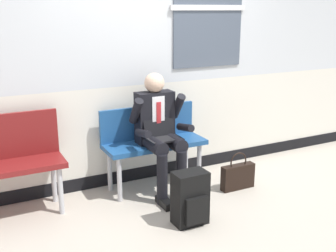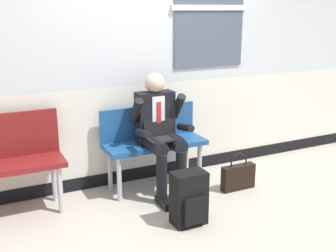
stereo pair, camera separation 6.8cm
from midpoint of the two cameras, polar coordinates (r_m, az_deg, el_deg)
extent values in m
plane|color=#B2A899|center=(4.44, 1.14, -9.76)|extent=(18.00, 18.00, 0.00)
cube|color=silver|center=(4.63, -2.99, 16.21)|extent=(6.51, 0.12, 1.68)
cube|color=silver|center=(4.81, -2.77, 0.26)|extent=(6.51, 0.12, 0.97)
cube|color=black|center=(4.99, -2.68, -5.89)|extent=(6.51, 0.14, 0.14)
cube|color=#4C5666|center=(4.90, 5.20, 15.89)|extent=(0.90, 0.02, 1.34)
cube|color=silver|center=(4.90, 5.27, 15.89)|extent=(0.98, 0.03, 0.06)
cube|color=navy|center=(4.49, -2.25, -2.50)|extent=(1.11, 0.42, 0.05)
cube|color=navy|center=(4.59, -3.22, 0.57)|extent=(1.11, 0.04, 0.36)
cylinder|color=#B7B7BC|center=(4.29, -7.14, -7.30)|extent=(0.05, 0.05, 0.48)
cylinder|color=#B7B7BC|center=(4.55, -8.45, -5.95)|extent=(0.05, 0.05, 0.48)
cylinder|color=#B7B7BC|center=(4.67, 3.86, -5.27)|extent=(0.05, 0.05, 0.48)
cylinder|color=#B7B7BC|center=(4.91, 2.07, -4.15)|extent=(0.05, 0.05, 0.48)
cube|color=maroon|center=(4.13, -22.35, -5.39)|extent=(1.14, 0.42, 0.05)
cylinder|color=#B7B7BC|center=(4.15, -15.00, -8.57)|extent=(0.05, 0.05, 0.48)
cylinder|color=#B7B7BC|center=(4.42, -15.85, -7.09)|extent=(0.05, 0.05, 0.48)
cylinder|color=black|center=(4.25, -2.42, -2.60)|extent=(0.15, 0.40, 0.15)
cylinder|color=black|center=(4.20, -1.28, -7.35)|extent=(0.11, 0.11, 0.53)
cube|color=black|center=(4.24, -0.90, -10.48)|extent=(0.10, 0.26, 0.07)
cylinder|color=black|center=(4.34, 0.23, -2.19)|extent=(0.15, 0.40, 0.15)
cylinder|color=black|center=(4.29, 1.39, -6.82)|extent=(0.11, 0.11, 0.53)
cube|color=black|center=(4.33, 1.75, -9.89)|extent=(0.10, 0.26, 0.07)
cube|color=black|center=(4.41, -2.29, 1.20)|extent=(0.40, 0.18, 0.55)
cube|color=silver|center=(4.31, -1.77, 1.57)|extent=(0.14, 0.01, 0.39)
cube|color=#B22328|center=(4.32, -1.73, 1.16)|extent=(0.05, 0.01, 0.33)
sphere|color=beige|center=(4.33, -2.34, 5.94)|extent=(0.21, 0.21, 0.21)
cylinder|color=black|center=(4.23, -4.86, 2.06)|extent=(0.09, 0.25, 0.30)
cylinder|color=black|center=(4.13, -3.91, -1.03)|extent=(0.08, 0.27, 0.12)
cylinder|color=black|center=(4.43, 0.90, 2.74)|extent=(0.09, 0.25, 0.30)
cylinder|color=black|center=(4.33, 1.94, -0.20)|extent=(0.08, 0.27, 0.12)
cube|color=black|center=(4.25, -0.91, -1.80)|extent=(0.35, 0.22, 0.02)
cube|color=black|center=(4.33, -1.67, 0.05)|extent=(0.35, 0.08, 0.21)
cube|color=black|center=(3.84, 2.53, -9.83)|extent=(0.31, 0.20, 0.50)
cube|color=black|center=(3.78, 3.42, -11.55)|extent=(0.22, 0.04, 0.25)
cube|color=black|center=(4.64, 9.14, -6.91)|extent=(0.39, 0.10, 0.28)
torus|color=black|center=(4.57, 9.23, -4.85)|extent=(0.21, 0.02, 0.21)
camera|label=1|loc=(0.03, -90.46, -0.13)|focal=44.37mm
camera|label=2|loc=(0.03, 89.54, 0.13)|focal=44.37mm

